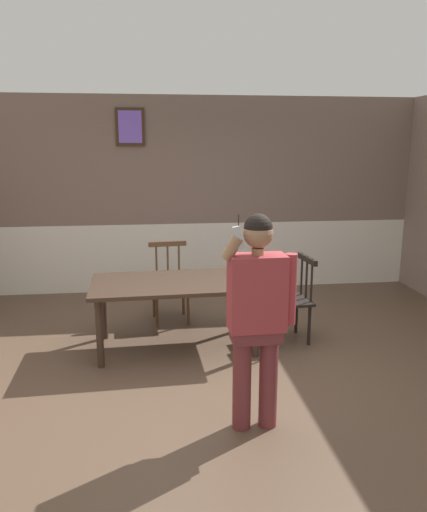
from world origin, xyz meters
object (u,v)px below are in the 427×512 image
Objects in this scene: person_figure at (258,309)px; dining_table at (176,289)px; chair_near_window at (291,299)px; chair_by_doorway at (170,283)px.

dining_table is at bearing -73.58° from person_figure.
chair_near_window is 1.53m from chair_by_doorway.
person_figure is (0.56, -2.47, 0.47)m from chair_by_doorway.
dining_table is at bearing 86.55° from chair_near_window.
person_figure is at bearing 150.33° from chair_near_window.
dining_table is 1.27m from chair_near_window.
dining_table is 0.88m from chair_by_doorway.
chair_near_window is 0.57× the size of person_figure.
person_figure reaches higher than chair_near_window.
dining_table is 1.71m from person_figure.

